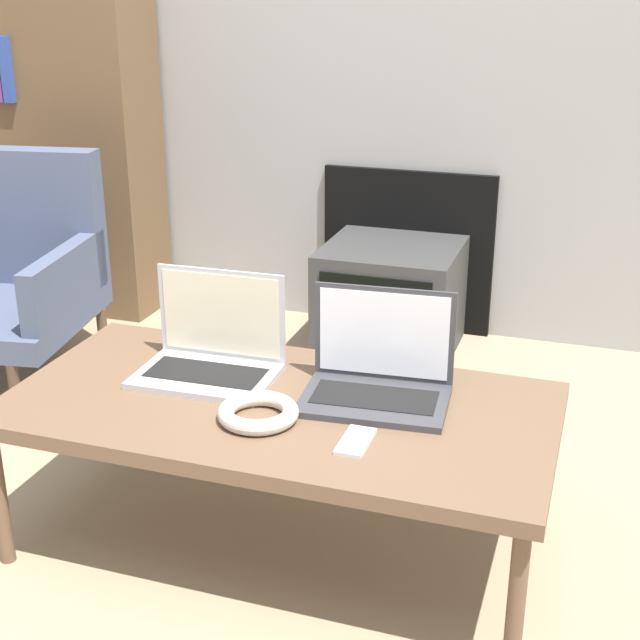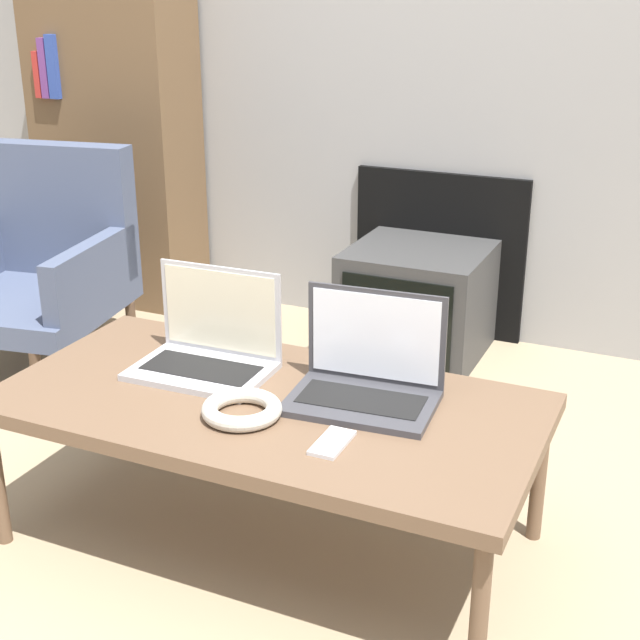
{
  "view_description": "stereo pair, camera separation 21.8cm",
  "coord_description": "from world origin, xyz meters",
  "px_view_note": "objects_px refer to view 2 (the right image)",
  "views": [
    {
      "loc": [
        0.68,
        -1.38,
        1.3
      ],
      "look_at": [
        0.0,
        0.64,
        0.48
      ],
      "focal_mm": 50.0,
      "sensor_mm": 36.0,
      "label": 1
    },
    {
      "loc": [
        0.88,
        -1.3,
        1.3
      ],
      "look_at": [
        0.0,
        0.64,
        0.48
      ],
      "focal_mm": 50.0,
      "sensor_mm": 36.0,
      "label": 2
    }
  ],
  "objects_px": {
    "phone": "(332,443)",
    "armchair": "(41,259)",
    "laptop_left": "(209,347)",
    "laptop_right": "(367,376)",
    "headphones": "(242,409)",
    "tv": "(417,301)"
  },
  "relations": [
    {
      "from": "laptop_left",
      "to": "headphones",
      "type": "bearing_deg",
      "value": -46.36
    },
    {
      "from": "headphones",
      "to": "phone",
      "type": "relative_size",
      "value": 1.44
    },
    {
      "from": "headphones",
      "to": "tv",
      "type": "xyz_separation_m",
      "value": [
        -0.04,
        1.38,
        -0.2
      ]
    },
    {
      "from": "laptop_left",
      "to": "armchair",
      "type": "distance_m",
      "value": 1.19
    },
    {
      "from": "laptop_right",
      "to": "tv",
      "type": "bearing_deg",
      "value": 97.82
    },
    {
      "from": "phone",
      "to": "tv",
      "type": "height_order",
      "value": "tv"
    },
    {
      "from": "tv",
      "to": "phone",
      "type": "bearing_deg",
      "value": -78.88
    },
    {
      "from": "armchair",
      "to": "laptop_right",
      "type": "bearing_deg",
      "value": -31.07
    },
    {
      "from": "laptop_left",
      "to": "phone",
      "type": "relative_size",
      "value": 2.72
    },
    {
      "from": "laptop_right",
      "to": "laptop_left",
      "type": "bearing_deg",
      "value": 175.24
    },
    {
      "from": "laptop_right",
      "to": "headphones",
      "type": "bearing_deg",
      "value": -142.14
    },
    {
      "from": "laptop_right",
      "to": "phone",
      "type": "height_order",
      "value": "laptop_right"
    },
    {
      "from": "headphones",
      "to": "phone",
      "type": "distance_m",
      "value": 0.24
    },
    {
      "from": "headphones",
      "to": "armchair",
      "type": "bearing_deg",
      "value": 147.87
    },
    {
      "from": "laptop_left",
      "to": "phone",
      "type": "height_order",
      "value": "laptop_left"
    },
    {
      "from": "phone",
      "to": "headphones",
      "type": "bearing_deg",
      "value": 171.88
    },
    {
      "from": "laptop_left",
      "to": "tv",
      "type": "distance_m",
      "value": 1.21
    },
    {
      "from": "phone",
      "to": "armchair",
      "type": "height_order",
      "value": "armchair"
    },
    {
      "from": "tv",
      "to": "armchair",
      "type": "xyz_separation_m",
      "value": [
        -1.2,
        -0.6,
        0.17
      ]
    },
    {
      "from": "laptop_right",
      "to": "armchair",
      "type": "height_order",
      "value": "armchair"
    },
    {
      "from": "laptop_left",
      "to": "laptop_right",
      "type": "relative_size",
      "value": 0.97
    },
    {
      "from": "laptop_right",
      "to": "tv",
      "type": "relative_size",
      "value": 0.73
    }
  ]
}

